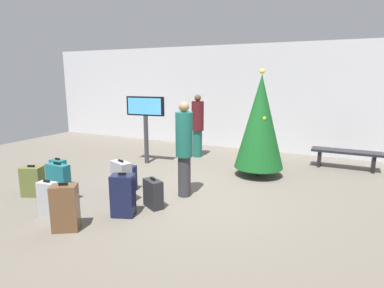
{
  "coord_description": "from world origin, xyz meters",
  "views": [
    {
      "loc": [
        2.81,
        -5.53,
        2.33
      ],
      "look_at": [
        -0.19,
        0.65,
        0.9
      ],
      "focal_mm": 30.52,
      "sensor_mm": 36.0,
      "label": 1
    }
  ],
  "objects": [
    {
      "name": "suitcase_5",
      "position": [
        -1.24,
        -0.3,
        0.26
      ],
      "size": [
        0.44,
        0.3,
        0.56
      ],
      "color": "#141938",
      "rests_on": "ground_plane"
    },
    {
      "name": "waiting_bench",
      "position": [
        2.83,
        3.46,
        0.37
      ],
      "size": [
        1.67,
        0.44,
        0.48
      ],
      "color": "black",
      "rests_on": "ground_plane"
    },
    {
      "name": "suitcase_1",
      "position": [
        -0.92,
        -0.86,
        0.39
      ],
      "size": [
        0.48,
        0.35,
        0.82
      ],
      "color": "#9EA0A5",
      "rests_on": "ground_plane"
    },
    {
      "name": "holiday_tree",
      "position": [
        0.96,
        1.9,
        1.29
      ],
      "size": [
        1.14,
        1.14,
        2.5
      ],
      "color": "#4C3319",
      "rests_on": "ground_plane"
    },
    {
      "name": "suitcase_6",
      "position": [
        -0.97,
        -2.17,
        0.36
      ],
      "size": [
        0.46,
        0.42,
        0.76
      ],
      "color": "brown",
      "rests_on": "ground_plane"
    },
    {
      "name": "ground_plane",
      "position": [
        0.0,
        0.0,
        0.0
      ],
      "size": [
        16.0,
        16.0,
        0.0
      ],
      "primitive_type": "plane",
      "color": "#665E54"
    },
    {
      "name": "traveller_0",
      "position": [
        -1.13,
        2.98,
        0.96
      ],
      "size": [
        0.41,
        0.41,
        1.82
      ],
      "color": "#19594C",
      "rests_on": "ground_plane"
    },
    {
      "name": "suitcase_7",
      "position": [
        -2.71,
        -1.37,
        0.29
      ],
      "size": [
        0.46,
        0.39,
        0.63
      ],
      "color": "#59602D",
      "rests_on": "ground_plane"
    },
    {
      "name": "suitcase_0",
      "position": [
        -0.51,
        -1.36,
        0.36
      ],
      "size": [
        0.45,
        0.38,
        0.76
      ],
      "color": "#141938",
      "rests_on": "ground_plane"
    },
    {
      "name": "suitcase_4",
      "position": [
        -1.99,
        -1.36,
        0.36
      ],
      "size": [
        0.47,
        0.19,
        0.77
      ],
      "color": "#19606B",
      "rests_on": "ground_plane"
    },
    {
      "name": "traveller_1",
      "position": [
        -0.01,
        -0.07,
        0.99
      ],
      "size": [
        0.41,
        0.41,
        1.86
      ],
      "color": "#333338",
      "rests_on": "ground_plane"
    },
    {
      "name": "suitcase_8",
      "position": [
        -1.61,
        -1.94,
        0.3
      ],
      "size": [
        0.34,
        0.21,
        0.65
      ],
      "color": "#9EA0A5",
      "rests_on": "ground_plane"
    },
    {
      "name": "back_wall",
      "position": [
        0.0,
        4.71,
        1.66
      ],
      "size": [
        16.0,
        0.2,
        3.31
      ],
      "primitive_type": "cube",
      "color": "silver",
      "rests_on": "ground_plane"
    },
    {
      "name": "suitcase_2",
      "position": [
        -0.25,
        -0.83,
        0.26
      ],
      "size": [
        0.46,
        0.38,
        0.55
      ],
      "color": "#232326",
      "rests_on": "ground_plane"
    },
    {
      "name": "suitcase_3",
      "position": [
        -2.71,
        -0.73,
        0.29
      ],
      "size": [
        0.35,
        0.19,
        0.62
      ],
      "color": "#19606B",
      "rests_on": "ground_plane"
    },
    {
      "name": "flight_info_kiosk",
      "position": [
        -2.08,
        1.72,
        1.3
      ],
      "size": [
        1.06,
        0.22,
        1.81
      ],
      "color": "#333338",
      "rests_on": "ground_plane"
    }
  ]
}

